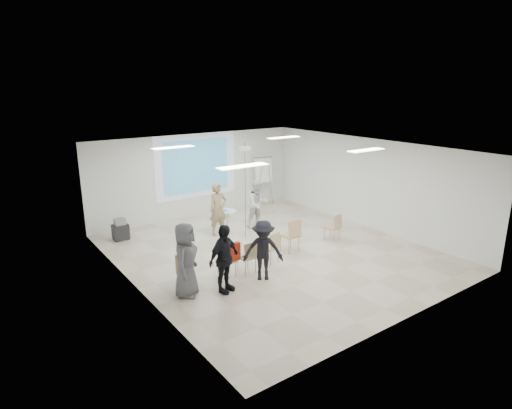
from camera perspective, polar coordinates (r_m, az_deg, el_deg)
floor at (r=12.46m, az=2.16°, el=-6.58°), size 8.00×9.00×0.10m
ceiling at (r=11.64m, az=2.32°, el=7.68°), size 8.00×9.00×0.10m
wall_back at (r=15.70m, az=-8.02°, el=3.90°), size 8.00×0.10×3.00m
wall_left at (r=10.10m, az=-16.27°, el=-3.27°), size 0.10×9.00×3.00m
wall_right at (r=14.73m, az=14.80°, el=2.74°), size 0.10×9.00×3.00m
projection_halo at (r=15.57m, az=-7.96°, el=5.12°), size 3.20×0.01×2.30m
projection_image at (r=15.56m, az=-7.93°, el=5.11°), size 2.60×0.01×1.90m
pedestal_table at (r=14.14m, az=-3.76°, el=-1.96°), size 0.68×0.68×0.70m
player_left at (r=13.60m, az=-5.08°, el=-0.19°), size 0.70×0.48×1.92m
player_right at (r=14.33m, az=0.24°, el=0.43°), size 0.91×0.75×1.79m
controller_left at (r=13.82m, az=-5.00°, el=1.38°), size 0.04×0.12×0.04m
controller_right at (r=14.35m, az=-0.93°, el=1.74°), size 0.05×0.12×0.04m
chair_far_left at (r=10.29m, az=-9.52°, el=-8.27°), size 0.56×0.58×0.90m
chair_left_mid at (r=10.72m, az=-3.75°, el=-7.20°), size 0.42×0.45×0.86m
chair_left_inner at (r=10.93m, az=-1.03°, el=-6.72°), size 0.42×0.45×0.86m
chair_center at (r=11.51m, az=2.13°, el=-5.46°), size 0.51×0.53×0.88m
chair_right_inner at (r=12.27m, az=4.80°, el=-3.84°), size 0.46×0.50×0.98m
chair_right_far at (r=13.33m, az=10.39°, el=-2.75°), size 0.48×0.51×0.87m
red_jacket at (r=10.52m, az=-3.33°, el=-6.39°), size 0.49×0.13×0.46m
laptop at (r=11.01m, az=-1.32°, el=-6.80°), size 0.33×0.24×0.02m
audience_left at (r=9.86m, az=-4.30°, el=-6.59°), size 1.25×0.97×1.88m
audience_mid at (r=10.49m, az=0.97°, el=-5.62°), size 1.26×1.13×1.72m
audience_outer at (r=9.79m, az=-9.39°, el=-6.73°), size 1.10×1.12×1.94m
flipchart_easel at (r=16.75m, az=1.00°, el=4.63°), size 0.84×0.65×1.97m
av_cart at (r=13.95m, az=-17.62°, el=-3.24°), size 0.46×0.37×0.69m
ceiling_projector at (r=12.95m, az=-1.44°, el=6.89°), size 0.30×0.25×3.00m
fluor_panel_nw at (r=12.32m, az=-10.97°, el=7.48°), size 1.20×0.30×0.02m
fluor_panel_ne at (r=14.44m, az=3.72°, el=8.91°), size 1.20×0.30×0.02m
fluor_panel_sw at (r=9.30m, az=-1.76°, el=5.13°), size 1.20×0.30×0.02m
fluor_panel_se at (r=11.97m, az=14.46°, el=7.03°), size 1.20×0.30×0.02m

